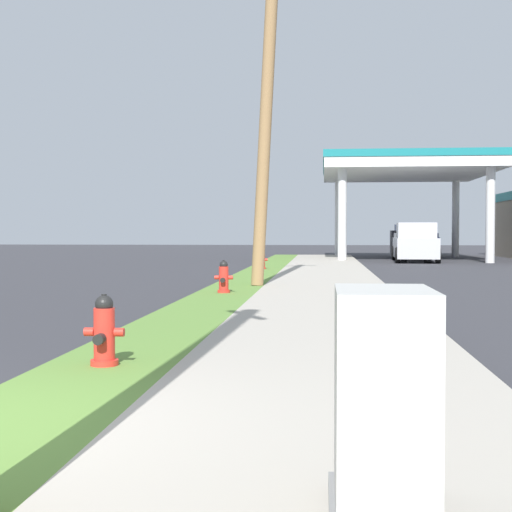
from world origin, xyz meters
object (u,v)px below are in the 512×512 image
(truck_silver_at_forecourt, at_px, (415,244))
(truck_navy_on_apron, at_px, (414,242))
(car_tan_by_near_pump, at_px, (422,244))
(utility_pole_midground, at_px, (267,85))
(fire_hydrant_nearest, at_px, (104,334))
(fire_hydrant_second, at_px, (224,278))
(utility_cabinet, at_px, (384,411))
(fire_hydrant_third, at_px, (262,260))

(truck_silver_at_forecourt, bearing_deg, truck_navy_on_apron, 83.44)
(car_tan_by_near_pump, height_order, truck_silver_at_forecourt, truck_silver_at_forecourt)
(utility_pole_midground, bearing_deg, fire_hydrant_nearest, -94.05)
(fire_hydrant_second, bearing_deg, truck_silver_at_forecourt, 71.95)
(utility_pole_midground, height_order, truck_silver_at_forecourt, utility_pole_midground)
(fire_hydrant_second, height_order, utility_cabinet, utility_cabinet)
(fire_hydrant_nearest, height_order, car_tan_by_near_pump, car_tan_by_near_pump)
(truck_silver_at_forecourt, bearing_deg, fire_hydrant_nearest, -102.83)
(utility_pole_midground, distance_m, truck_silver_at_forecourt, 20.24)
(fire_hydrant_nearest, distance_m, truck_navy_on_apron, 37.80)
(fire_hydrant_second, xyz_separation_m, utility_cabinet, (2.56, -12.98, 0.19))
(fire_hydrant_second, distance_m, truck_navy_on_apron, 28.89)
(fire_hydrant_third, relative_size, utility_cabinet, 0.67)
(utility_pole_midground, bearing_deg, truck_navy_on_apron, 74.92)
(fire_hydrant_third, distance_m, truck_silver_at_forecourt, 12.50)
(truck_navy_on_apron, bearing_deg, fire_hydrant_second, -105.40)
(utility_pole_midground, relative_size, utility_cabinet, 9.17)
(fire_hydrant_third, bearing_deg, fire_hydrant_second, -89.88)
(fire_hydrant_second, bearing_deg, utility_pole_midground, 71.28)
(fire_hydrant_nearest, distance_m, car_tan_by_near_pump, 41.60)
(fire_hydrant_third, xyz_separation_m, truck_navy_on_apron, (7.70, 17.04, 0.47))
(car_tan_by_near_pump, bearing_deg, fire_hydrant_nearest, -101.97)
(fire_hydrant_nearest, xyz_separation_m, fire_hydrant_second, (0.00, 9.16, 0.00))
(utility_cabinet, height_order, truck_navy_on_apron, truck_navy_on_apron)
(utility_pole_midground, distance_m, utility_cabinet, 16.18)
(utility_pole_midground, xyz_separation_m, utility_cabinet, (1.75, -15.39, -4.68))
(utility_cabinet, distance_m, truck_navy_on_apron, 41.15)
(fire_hydrant_second, relative_size, utility_cabinet, 0.67)
(fire_hydrant_second, distance_m, car_tan_by_near_pump, 32.69)
(truck_navy_on_apron, bearing_deg, fire_hydrant_nearest, -101.72)
(truck_navy_on_apron, bearing_deg, fire_hydrant_third, -114.31)
(fire_hydrant_third, height_order, utility_cabinet, utility_cabinet)
(fire_hydrant_second, distance_m, fire_hydrant_third, 10.81)
(fire_hydrant_nearest, distance_m, fire_hydrant_second, 9.16)
(utility_pole_midground, relative_size, truck_navy_on_apron, 1.87)
(fire_hydrant_second, distance_m, utility_pole_midground, 5.49)
(fire_hydrant_nearest, bearing_deg, fire_hydrant_third, 90.06)
(car_tan_by_near_pump, bearing_deg, fire_hydrant_third, -112.65)
(car_tan_by_near_pump, bearing_deg, truck_silver_at_forecourt, -99.41)
(fire_hydrant_nearest, relative_size, fire_hydrant_second, 1.00)
(fire_hydrant_second, height_order, truck_navy_on_apron, truck_navy_on_apron)
(utility_cabinet, distance_m, truck_silver_at_forecourt, 34.46)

